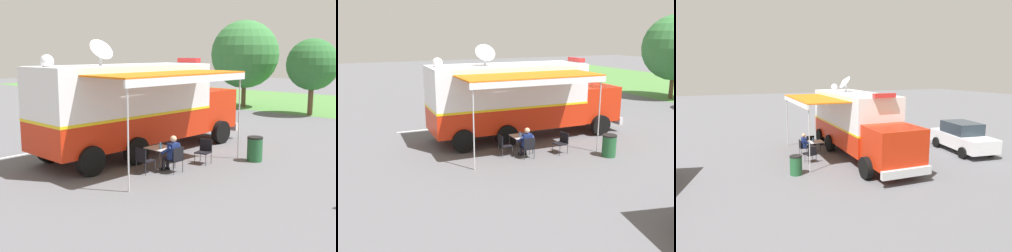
{
  "view_description": "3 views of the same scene",
  "coord_description": "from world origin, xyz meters",
  "views": [
    {
      "loc": [
        11.93,
        -10.8,
        3.97
      ],
      "look_at": [
        2.34,
        -0.13,
        1.47
      ],
      "focal_mm": 45.45,
      "sensor_mm": 36.0,
      "label": 1
    },
    {
      "loc": [
        15.34,
        -7.1,
        4.95
      ],
      "look_at": [
        1.97,
        -0.96,
        1.17
      ],
      "focal_mm": 39.29,
      "sensor_mm": 36.0,
      "label": 2
    },
    {
      "loc": [
        7.22,
        15.54,
        4.7
      ],
      "look_at": [
        0.71,
        0.36,
        1.66
      ],
      "focal_mm": 31.57,
      "sensor_mm": 36.0,
      "label": 3
    }
  ],
  "objects": [
    {
      "name": "folding_chair_spare_by_truck",
      "position": [
        2.93,
        1.18,
        0.51
      ],
      "size": [
        0.56,
        0.56,
        0.87
      ],
      "color": "black",
      "rests_on": "ground"
    },
    {
      "name": "trash_bin",
      "position": [
        4.12,
        2.68,
        0.46
      ],
      "size": [
        0.57,
        0.57,
        0.91
      ],
      "color": "#235B33",
      "rests_on": "ground"
    },
    {
      "name": "ground_plane",
      "position": [
        0.0,
        0.0,
        0.0
      ],
      "size": [
        100.0,
        100.0,
        0.0
      ],
      "primitive_type": "plane",
      "color": "#5B5B60"
    },
    {
      "name": "folding_table",
      "position": [
        2.17,
        -0.36,
        0.67
      ],
      "size": [
        0.83,
        0.83,
        0.73
      ],
      "color": "silver",
      "rests_on": "ground"
    },
    {
      "name": "lot_stripe",
      "position": [
        -3.2,
        -2.25,
        0.0
      ],
      "size": [
        0.27,
        4.8,
        0.01
      ],
      "primitive_type": "cube",
      "rotation": [
        0.0,
        0.0,
        -0.03
      ],
      "color": "silver",
      "rests_on": "ground"
    },
    {
      "name": "water_bottle",
      "position": [
        2.31,
        -0.48,
        0.83
      ],
      "size": [
        0.07,
        0.07,
        0.22
      ],
      "color": "#4C99D8",
      "rests_on": "folding_table"
    },
    {
      "name": "seated_responder",
      "position": [
        2.78,
        -0.44,
        0.65
      ],
      "size": [
        0.67,
        0.56,
        1.25
      ],
      "color": "navy",
      "rests_on": "ground"
    },
    {
      "name": "folding_chair_beside_table",
      "position": [
        2.22,
        -1.21,
        0.51
      ],
      "size": [
        0.5,
        0.5,
        0.87
      ],
      "color": "black",
      "rests_on": "ground"
    },
    {
      "name": "car_behind_truck",
      "position": [
        -6.01,
        2.56,
        0.88
      ],
      "size": [
        2.48,
        4.42,
        1.76
      ],
      "color": "silver",
      "rests_on": "ground"
    },
    {
      "name": "folding_chair_at_table",
      "position": [
        2.97,
        -0.45,
        0.51
      ],
      "size": [
        0.5,
        0.5,
        0.87
      ],
      "color": "black",
      "rests_on": "ground"
    },
    {
      "name": "command_truck",
      "position": [
        0.06,
        0.75,
        1.94
      ],
      "size": [
        5.04,
        9.56,
        4.53
      ],
      "color": "red",
      "rests_on": "ground"
    }
  ]
}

